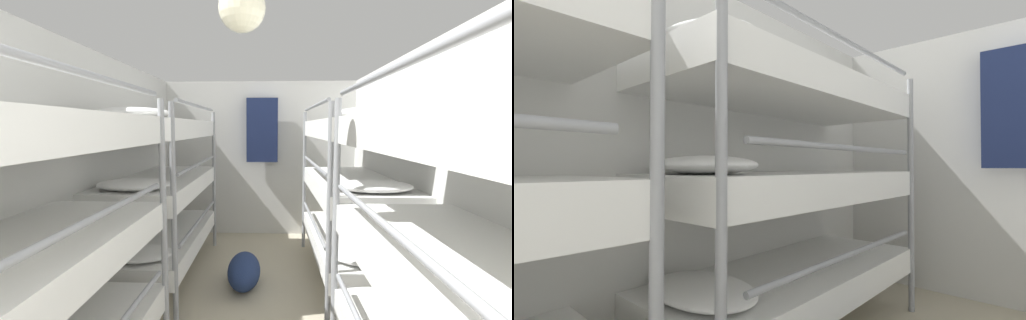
# 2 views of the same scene
# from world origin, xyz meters

# --- Properties ---
(wall_left) EXTENTS (0.06, 5.27, 2.24)m
(wall_left) POSITION_xyz_m (-1.40, 2.58, 1.12)
(wall_left) COLOR silver
(wall_left) RESTS_ON ground_plane
(wall_right) EXTENTS (0.06, 5.27, 2.24)m
(wall_right) POSITION_xyz_m (1.40, 2.58, 1.12)
(wall_right) COLOR silver
(wall_right) RESTS_ON ground_plane
(wall_back) EXTENTS (2.85, 0.06, 2.24)m
(wall_back) POSITION_xyz_m (0.00, 5.18, 1.12)
(wall_back) COLOR silver
(wall_back) RESTS_ON ground_plane
(bunk_stack_right_near) EXTENTS (0.80, 1.93, 1.81)m
(bunk_stack_right_near) POSITION_xyz_m (0.97, 1.46, 0.99)
(bunk_stack_right_near) COLOR gray
(bunk_stack_right_near) RESTS_ON ground_plane
(bunk_stack_left_far) EXTENTS (0.80, 1.93, 1.81)m
(bunk_stack_left_far) POSITION_xyz_m (-0.97, 3.60, 0.99)
(bunk_stack_left_far) COLOR gray
(bunk_stack_left_far) RESTS_ON ground_plane
(bunk_stack_right_far) EXTENTS (0.80, 1.93, 1.81)m
(bunk_stack_right_far) POSITION_xyz_m (0.97, 3.60, 0.99)
(bunk_stack_right_far) COLOR gray
(bunk_stack_right_far) RESTS_ON ground_plane
(duffel_bag) EXTENTS (0.32, 0.63, 0.32)m
(duffel_bag) POSITION_xyz_m (-0.11, 3.43, 0.16)
(duffel_bag) COLOR navy
(duffel_bag) RESTS_ON ground_plane
(hanging_coat) EXTENTS (0.44, 0.12, 0.90)m
(hanging_coat) POSITION_xyz_m (0.03, 5.03, 1.54)
(hanging_coat) COLOR #192347
(ceiling_light) EXTENTS (0.24, 0.24, 0.24)m
(ceiling_light) POSITION_xyz_m (0.00, 1.95, 2.18)
(ceiling_light) COLOR #F4EFCC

